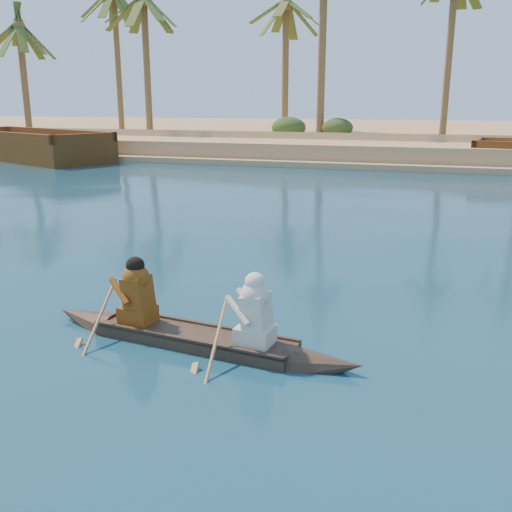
% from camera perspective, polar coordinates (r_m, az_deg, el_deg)
% --- Properties ---
extents(sandy_embankment, '(150.00, 51.00, 1.50)m').
position_cam_1_polar(sandy_embankment, '(57.81, 20.64, 11.01)').
color(sandy_embankment, tan).
rests_on(sandy_embankment, ground).
extents(palm_grove, '(110.00, 14.00, 16.00)m').
position_cam_1_polar(palm_grove, '(46.03, 22.13, 19.38)').
color(palm_grove, '#384E1B').
rests_on(palm_grove, ground).
extents(shrub_cluster, '(100.00, 6.00, 2.40)m').
position_cam_1_polar(shrub_cluster, '(42.43, 21.51, 10.65)').
color(shrub_cluster, '#263A15').
rests_on(shrub_cluster, ground).
extents(canoe, '(5.66, 1.38, 1.55)m').
position_cam_1_polar(canoe, '(9.34, -6.24, -7.04)').
color(canoe, '#3A2C1F').
rests_on(canoe, ground).
extents(barge_left, '(14.37, 9.42, 2.28)m').
position_cam_1_polar(barge_left, '(42.44, -21.71, 10.08)').
color(barge_left, '#5E3214').
rests_on(barge_left, ground).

